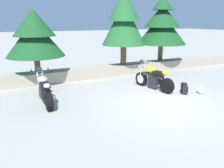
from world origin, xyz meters
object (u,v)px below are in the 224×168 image
(motorcycle_yellow_centre, at_px, (153,78))
(rider_backpack, at_px, (184,88))
(motorcycle_silver_near_left, at_px, (44,90))
(pine_tree_mid_left, at_px, (124,19))
(rider_helmet, at_px, (201,90))
(pine_tree_far_left, at_px, (35,34))
(pine_tree_mid_right, at_px, (162,24))

(motorcycle_yellow_centre, relative_size, rider_backpack, 4.35)
(motorcycle_silver_near_left, distance_m, rider_backpack, 5.43)
(motorcycle_silver_near_left, bearing_deg, pine_tree_mid_left, 29.84)
(rider_helmet, xyz_separation_m, pine_tree_far_left, (-5.70, 4.32, 2.16))
(pine_tree_mid_left, relative_size, pine_tree_mid_right, 1.05)
(motorcycle_silver_near_left, bearing_deg, motorcycle_yellow_centre, -3.42)
(pine_tree_mid_right, bearing_deg, rider_backpack, -115.81)
(motorcycle_silver_near_left, distance_m, motorcycle_yellow_centre, 4.52)
(pine_tree_far_left, bearing_deg, motorcycle_silver_near_left, -93.93)
(rider_helmet, relative_size, pine_tree_mid_right, 0.08)
(motorcycle_silver_near_left, bearing_deg, pine_tree_mid_right, 21.61)
(rider_helmet, distance_m, pine_tree_far_left, 7.47)
(pine_tree_far_left, distance_m, pine_tree_mid_right, 7.15)
(motorcycle_yellow_centre, height_order, rider_helmet, motorcycle_yellow_centre)
(motorcycle_silver_near_left, distance_m, pine_tree_far_left, 3.24)
(pine_tree_mid_left, height_order, pine_tree_mid_right, pine_tree_mid_left)
(pine_tree_mid_left, xyz_separation_m, pine_tree_mid_right, (2.65, 0.22, -0.29))
(motorcycle_yellow_centre, xyz_separation_m, rider_backpack, (0.74, -1.11, -0.24))
(rider_backpack, xyz_separation_m, rider_helmet, (0.63, -0.26, -0.11))
(motorcycle_yellow_centre, height_order, pine_tree_mid_left, pine_tree_mid_left)
(motorcycle_silver_near_left, height_order, motorcycle_yellow_centre, same)
(rider_backpack, bearing_deg, pine_tree_far_left, 141.29)
(motorcycle_silver_near_left, height_order, rider_helmet, motorcycle_silver_near_left)
(rider_backpack, bearing_deg, motorcycle_yellow_centre, 123.52)
(pine_tree_far_left, relative_size, pine_tree_mid_left, 0.73)
(motorcycle_silver_near_left, bearing_deg, pine_tree_far_left, 86.07)
(motorcycle_silver_near_left, height_order, rider_backpack, motorcycle_silver_near_left)
(rider_backpack, relative_size, pine_tree_mid_right, 0.13)
(rider_helmet, distance_m, pine_tree_mid_right, 5.39)
(motorcycle_yellow_centre, distance_m, pine_tree_mid_right, 4.76)
(rider_backpack, xyz_separation_m, pine_tree_far_left, (-5.07, 4.06, 2.05))
(motorcycle_silver_near_left, distance_m, pine_tree_mid_left, 5.92)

